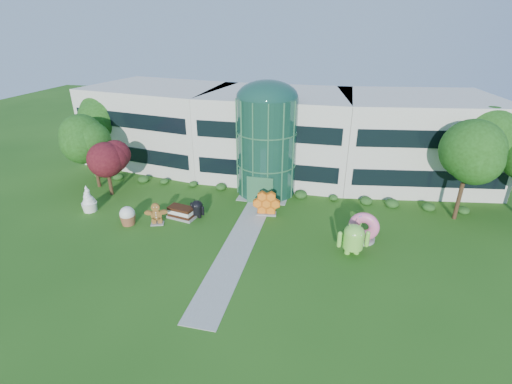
% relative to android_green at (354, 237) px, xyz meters
% --- Properties ---
extents(ground, '(140.00, 140.00, 0.00)m').
position_rel_android_green_xyz_m(ground, '(-8.87, -2.11, -1.47)').
color(ground, '#215114').
rests_on(ground, ground).
extents(building, '(46.00, 15.00, 9.30)m').
position_rel_android_green_xyz_m(building, '(-8.87, 15.89, 3.18)').
color(building, beige).
rests_on(building, ground).
extents(atrium, '(6.00, 6.00, 9.80)m').
position_rel_android_green_xyz_m(atrium, '(-8.87, 9.89, 3.43)').
color(atrium, '#194738').
rests_on(atrium, ground).
extents(walkway, '(2.40, 20.00, 0.04)m').
position_rel_android_green_xyz_m(walkway, '(-8.87, -0.11, -1.45)').
color(walkway, '#9E9E93').
rests_on(walkway, ground).
extents(tree_red, '(4.00, 4.00, 6.00)m').
position_rel_android_green_xyz_m(tree_red, '(-24.37, 5.39, 1.53)').
color(tree_red, '#3F0C14').
rests_on(tree_red, ground).
extents(trees_backdrop, '(52.00, 8.00, 8.40)m').
position_rel_android_green_xyz_m(trees_backdrop, '(-8.87, 10.89, 2.73)').
color(trees_backdrop, '#1D4411').
rests_on(trees_backdrop, ground).
extents(android_green, '(2.95, 2.33, 2.94)m').
position_rel_android_green_xyz_m(android_green, '(0.00, 0.00, 0.00)').
color(android_green, '#79D343').
rests_on(android_green, ground).
extents(android_black, '(2.00, 1.68, 1.93)m').
position_rel_android_green_xyz_m(android_black, '(-13.84, 2.80, -0.50)').
color(android_black, black).
rests_on(android_black, ground).
extents(donut, '(2.64, 1.55, 2.59)m').
position_rel_android_green_xyz_m(donut, '(0.85, 2.21, -0.18)').
color(donut, '#F15C95').
rests_on(donut, ground).
extents(gingerbread, '(2.40, 1.56, 2.07)m').
position_rel_android_green_xyz_m(gingerbread, '(-16.86, 0.75, -0.43)').
color(gingerbread, brown).
rests_on(gingerbread, ground).
extents(ice_cream_sandwich, '(2.72, 1.73, 1.13)m').
position_rel_android_green_xyz_m(ice_cream_sandwich, '(-15.20, 2.29, -0.91)').
color(ice_cream_sandwich, black).
rests_on(ice_cream_sandwich, ground).
extents(honeycomb, '(2.78, 1.30, 2.11)m').
position_rel_android_green_xyz_m(honeycomb, '(-7.77, 4.76, -0.42)').
color(honeycomb, orange).
rests_on(honeycomb, ground).
extents(froyo, '(1.84, 1.84, 2.59)m').
position_rel_android_green_xyz_m(froyo, '(-24.23, 1.60, -0.17)').
color(froyo, white).
rests_on(froyo, ground).
extents(cupcake, '(1.59, 1.59, 1.71)m').
position_rel_android_green_xyz_m(cupcake, '(-19.34, 0.15, -0.61)').
color(cupcake, white).
rests_on(cupcake, ground).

